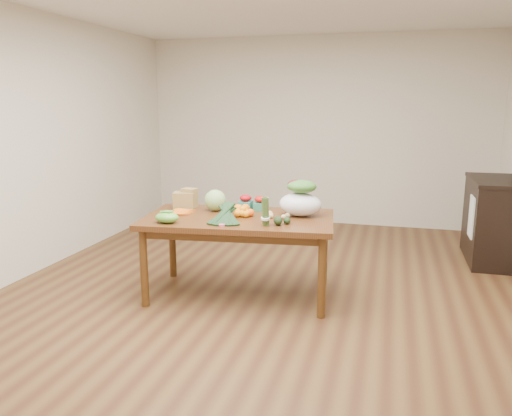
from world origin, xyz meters
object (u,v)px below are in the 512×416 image
(asparagus_bundle, at_px, (265,211))
(dining_table, at_px, (239,256))
(kale_bunch, at_px, (224,214))
(paper_bag, at_px, (184,198))
(cabbage, at_px, (215,200))
(cabinet, at_px, (492,220))
(salad_bag, at_px, (300,200))
(mandarin_cluster, at_px, (243,211))

(asparagus_bundle, bearing_deg, dining_table, 133.75)
(kale_bunch, bearing_deg, dining_table, 74.97)
(paper_bag, height_order, cabbage, cabbage)
(cabbage, bearing_deg, dining_table, -32.30)
(cabinet, xyz_separation_m, salad_bag, (-1.91, -1.54, 0.43))
(cabinet, distance_m, mandarin_cluster, 2.97)
(cabinet, height_order, salad_bag, salad_bag)
(mandarin_cluster, relative_size, asparagus_bundle, 0.72)
(asparagus_bundle, bearing_deg, mandarin_cluster, 127.28)
(salad_bag, bearing_deg, cabinet, 38.83)
(paper_bag, xyz_separation_m, salad_bag, (1.16, -0.04, 0.05))
(cabinet, height_order, paper_bag, paper_bag)
(cabinet, distance_m, paper_bag, 3.44)
(cabbage, distance_m, kale_bunch, 0.53)
(cabinet, bearing_deg, asparagus_bundle, -136.89)
(cabbage, distance_m, mandarin_cluster, 0.36)
(kale_bunch, height_order, asparagus_bundle, asparagus_bundle)
(paper_bag, xyz_separation_m, asparagus_bundle, (0.95, -0.49, 0.03))
(cabinet, relative_size, salad_bag, 2.63)
(dining_table, distance_m, kale_bunch, 0.54)
(dining_table, bearing_deg, kale_bunch, -105.03)
(dining_table, bearing_deg, cabinet, 28.84)
(kale_bunch, bearing_deg, cabbage, 111.80)
(cabbage, height_order, salad_bag, salad_bag)
(paper_bag, bearing_deg, mandarin_cluster, -16.19)
(cabinet, bearing_deg, kale_bunch, -141.11)
(dining_table, height_order, kale_bunch, kale_bunch)
(cabbage, bearing_deg, cabinet, 29.41)
(dining_table, height_order, salad_bag, salad_bag)
(dining_table, bearing_deg, mandarin_cluster, 40.23)
(paper_bag, distance_m, mandarin_cluster, 0.69)
(paper_bag, height_order, kale_bunch, paper_bag)
(cabbage, xyz_separation_m, salad_bag, (0.82, 0.00, 0.05))
(paper_bag, xyz_separation_m, kale_bunch, (0.59, -0.51, -0.02))
(paper_bag, height_order, salad_bag, salad_bag)
(cabbage, bearing_deg, kale_bunch, -61.80)
(mandarin_cluster, bearing_deg, cabinet, 35.05)
(paper_bag, relative_size, kale_bunch, 0.68)
(kale_bunch, bearing_deg, salad_bag, 32.72)
(kale_bunch, xyz_separation_m, asparagus_bundle, (0.36, 0.02, 0.05))
(cabbage, relative_size, asparagus_bundle, 0.82)
(asparagus_bundle, distance_m, salad_bag, 0.50)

